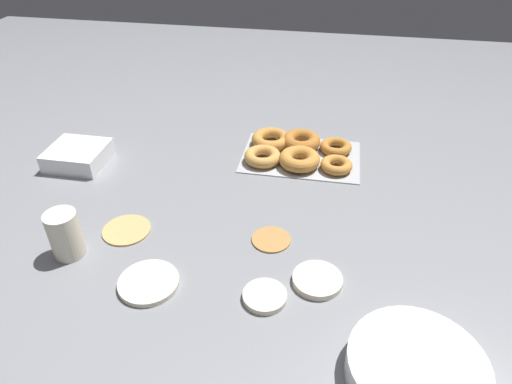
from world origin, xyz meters
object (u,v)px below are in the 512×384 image
Objects in this scene: pancake_3 at (265,296)px; pancake_2 at (126,229)px; donut_tray at (296,151)px; pancake_0 at (271,240)px; pancake_4 at (317,280)px; container_stack at (78,156)px; pancake_1 at (149,283)px; batter_bowl at (416,370)px; paper_cup at (65,235)px.

pancake_2 is at bearing -22.46° from pancake_3.
pancake_3 is 0.51m from donut_tray.
donut_tray is (-0.01, -0.35, 0.01)m from pancake_0.
pancake_0 is 0.87× the size of pancake_4.
pancake_2 is 0.72× the size of container_stack.
pancake_1 is at bearing 66.67° from donut_tray.
pancake_4 is at bearing -168.67° from pancake_1.
paper_cup is (0.65, -0.16, 0.03)m from batter_bowl.
pancake_3 is (-0.32, 0.13, 0.00)m from pancake_2.
container_stack is (0.56, 0.14, 0.01)m from donut_tray.
donut_tray is at bearing -68.39° from batter_bowl.
batter_bowl is at bearing 156.38° from pancake_2.
paper_cup reaches higher than donut_tray.
pancake_0 is at bearing -142.19° from pancake_1.
batter_bowl reaches higher than pancake_4.
donut_tray is at bearing -131.06° from pancake_2.
pancake_1 is 1.21× the size of pancake_4.
batter_bowl reaches higher than pancake_3.
pancake_3 is 0.39× the size of batter_bowl.
pancake_2 is at bearing -10.53° from pancake_4.
paper_cup is at bearing 15.26° from pancake_0.
pancake_0 is at bearing 158.33° from container_stack.
container_stack reaches higher than pancake_0.
pancake_0 is 0.82× the size of paper_cup.
batter_bowl reaches higher than pancake_2.
container_stack is at bearing -33.68° from pancake_3.
pancake_1 is 0.22m from pancake_3.
paper_cup is at bearing 48.40° from donut_tray.
pancake_0 is at bearing 87.63° from donut_tray.
pancake_2 is 0.13m from paper_cup.
pancake_4 is (-0.10, 0.10, 0.00)m from pancake_0.
pancake_4 is 0.94× the size of paper_cup.
paper_cup reaches higher than pancake_2.
paper_cup reaches higher than pancake_1.
pancake_4 is 0.30× the size of donut_tray.
pancake_2 is 0.33× the size of donut_tray.
pancake_1 is 0.54× the size of batter_bowl.
batter_bowl reaches higher than pancake_1.
pancake_1 is at bearing 11.33° from pancake_4.
paper_cup is at bearing 114.98° from container_stack.
pancake_4 is 0.66× the size of container_stack.
pancake_2 is at bearing -53.15° from pancake_1.
batter_bowl is at bearing 166.63° from pancake_1.
batter_bowl is (-0.25, 0.62, 0.00)m from donut_tray.
donut_tray reaches higher than pancake_2.
pancake_1 is 0.80× the size of container_stack.
donut_tray is at bearing -113.33° from pancake_1.
pancake_3 is 0.57× the size of container_stack.
container_stack is at bearing -45.47° from pancake_2.
pancake_0 is at bearing -164.74° from paper_cup.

